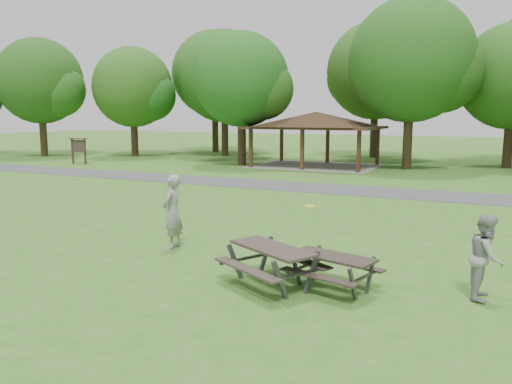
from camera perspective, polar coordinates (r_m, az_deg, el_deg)
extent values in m
plane|color=#35681D|center=(12.11, -12.69, -8.41)|extent=(160.00, 160.00, 0.00)
cube|color=#424244|center=(24.40, 8.07, 0.40)|extent=(120.00, 3.20, 0.02)
cube|color=#332012|center=(33.89, -0.60, 5.02)|extent=(0.22, 0.22, 2.60)
cube|color=#3E2916|center=(38.80, 2.94, 5.49)|extent=(0.22, 0.22, 2.60)
cube|color=#3A2315|center=(32.43, 5.29, 4.81)|extent=(0.22, 0.22, 2.60)
cube|color=#3B2715|center=(37.53, 8.18, 5.30)|extent=(0.22, 0.22, 2.60)
cube|color=#321B12|center=(31.34, 11.66, 4.53)|extent=(0.22, 0.22, 2.60)
cube|color=#3A1F15|center=(36.59, 13.73, 5.05)|extent=(0.22, 0.22, 2.60)
cube|color=#362115|center=(34.91, 6.88, 7.33)|extent=(8.60, 6.60, 0.16)
pyramid|color=black|center=(34.90, 6.90, 8.29)|extent=(7.01, 7.01, 1.00)
cube|color=gray|center=(35.07, 6.80, 2.98)|extent=(8.40, 6.40, 0.03)
cube|color=#341C13|center=(38.90, -20.23, 4.38)|extent=(0.10, 0.10, 1.80)
cube|color=#382114|center=(38.05, -18.96, 4.35)|extent=(0.10, 0.10, 1.80)
cube|color=#2B241F|center=(38.45, -19.63, 4.96)|extent=(1.40, 0.06, 0.90)
cube|color=#361F15|center=(38.42, -19.68, 5.78)|extent=(1.60, 0.30, 0.06)
cylinder|color=#322316|center=(47.00, -23.12, 6.03)|extent=(0.60, 0.60, 3.67)
sphere|color=#194513|center=(47.05, -23.46, 11.55)|extent=(7.20, 7.20, 7.20)
sphere|color=#1C4E16|center=(46.02, -21.77, 10.83)|extent=(4.68, 4.68, 4.68)
sphere|color=#174413|center=(47.98, -24.75, 10.76)|extent=(4.32, 4.32, 4.32)
cylinder|color=#321F16|center=(44.66, -13.72, 6.15)|extent=(0.60, 0.60, 3.32)
sphere|color=#224F16|center=(44.68, -13.92, 11.55)|extent=(6.80, 6.80, 6.80)
sphere|color=#174E16|center=(43.93, -12.06, 10.78)|extent=(4.42, 4.42, 4.42)
sphere|color=#184B15|center=(45.38, -15.40, 10.80)|extent=(4.08, 4.08, 4.08)
cylinder|color=black|center=(43.60, -3.58, 6.67)|extent=(0.60, 0.60, 3.85)
sphere|color=#1B4B15|center=(43.69, -3.64, 13.04)|extent=(7.80, 7.80, 7.80)
sphere|color=#1C4614|center=(43.08, -1.35, 12.07)|extent=(5.07, 5.07, 5.07)
sphere|color=#1C4E16|center=(44.26, -5.57, 12.20)|extent=(4.68, 4.68, 4.68)
cylinder|color=black|center=(35.52, -1.63, 5.92)|extent=(0.60, 0.60, 3.50)
sphere|color=#164D16|center=(35.56, -1.67, 12.73)|extent=(6.60, 6.60, 6.60)
sphere|color=#1C4915|center=(35.13, 0.77, 11.70)|extent=(4.29, 4.29, 4.29)
sphere|color=#174714|center=(35.98, -3.72, 11.88)|extent=(3.96, 3.96, 3.96)
cylinder|color=#332516|center=(34.47, 16.94, 5.89)|extent=(0.60, 0.60, 4.02)
sphere|color=#194A15|center=(34.61, 17.32, 14.20)|extent=(8.00, 8.00, 8.00)
sphere|color=#1A4313|center=(34.61, 20.36, 12.72)|extent=(5.20, 5.20, 5.20)
sphere|color=#1A3F12|center=(34.64, 14.54, 13.31)|extent=(4.80, 4.80, 4.80)
cylinder|color=#301F15|center=(37.58, 26.86, 5.08)|extent=(0.60, 0.60, 3.43)
sphere|color=#1D4714|center=(37.39, 25.10, 11.05)|extent=(4.20, 4.20, 4.20)
cylinder|color=#2E2014|center=(48.11, -4.68, 7.17)|extent=(0.60, 0.60, 4.38)
sphere|color=#1E4E16|center=(48.25, -4.76, 13.34)|extent=(8.00, 8.00, 8.00)
sphere|color=#1A3F12|center=(47.57, -2.64, 12.46)|extent=(5.20, 5.20, 5.20)
sphere|color=#184413|center=(48.86, -6.53, 12.55)|extent=(4.80, 4.80, 4.80)
cylinder|color=black|center=(43.06, 13.31, 6.61)|extent=(0.60, 0.60, 4.13)
sphere|color=#204A15|center=(43.19, 13.55, 13.34)|extent=(8.00, 8.00, 8.00)
sphere|color=#1C4A15|center=(43.07, 15.99, 12.19)|extent=(5.20, 5.20, 5.20)
sphere|color=#204915|center=(43.32, 11.35, 12.60)|extent=(4.80, 4.80, 4.80)
cube|color=#312723|center=(10.40, 1.87, -6.44)|extent=(2.12, 1.61, 0.05)
cube|color=#322B24|center=(10.12, -1.07, -8.81)|extent=(1.88, 1.17, 0.04)
cube|color=#2F2622|center=(10.89, 4.57, -7.54)|extent=(1.88, 1.17, 0.04)
cube|color=#464649|center=(10.87, -2.39, -7.98)|extent=(0.25, 0.40, 0.86)
cube|color=#434346|center=(11.33, 1.09, -7.27)|extent=(0.25, 0.40, 0.86)
cube|color=#3A3A3C|center=(11.08, -0.61, -7.46)|extent=(0.81, 1.46, 0.05)
cube|color=#414244|center=(9.70, 2.76, -10.06)|extent=(0.25, 0.40, 0.86)
cube|color=#464649|center=(10.22, 6.39, -9.12)|extent=(0.25, 0.40, 0.86)
cube|color=#3E3E40|center=(9.95, 4.62, -9.41)|extent=(0.81, 1.46, 0.05)
cube|color=#29231E|center=(10.33, 8.81, -7.30)|extent=(1.82, 1.08, 0.05)
cube|color=#2A221E|center=(9.96, 7.07, -9.57)|extent=(1.71, 0.66, 0.04)
cube|color=#2B221F|center=(10.87, 10.33, -8.06)|extent=(1.71, 0.66, 0.04)
cube|color=#393A3C|center=(10.49, 4.65, -8.95)|extent=(0.14, 0.36, 0.74)
cube|color=#3A3A3C|center=(11.05, 6.81, -8.05)|extent=(0.14, 0.36, 0.74)
cube|color=#414144|center=(10.76, 5.76, -8.35)|extent=(0.40, 1.36, 0.05)
cube|color=#444446|center=(9.83, 10.98, -10.32)|extent=(0.14, 0.36, 0.74)
cube|color=#3C3D3F|center=(10.43, 12.91, -9.26)|extent=(0.14, 0.36, 0.74)
cube|color=#414143|center=(10.12, 11.98, -9.62)|extent=(0.40, 1.36, 0.05)
cylinder|color=yellow|center=(11.35, 6.19, -1.61)|extent=(0.25, 0.25, 0.02)
imported|color=gray|center=(13.45, -9.51, -2.23)|extent=(0.56, 0.77, 1.98)
imported|color=#959598|center=(10.65, 24.84, -6.76)|extent=(0.68, 0.84, 1.66)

